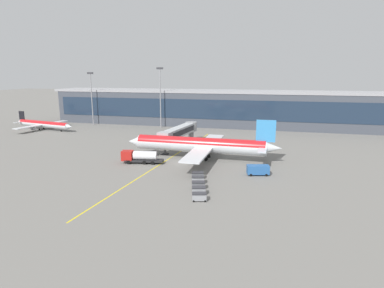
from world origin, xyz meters
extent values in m
plane|color=slate|center=(0.00, 0.00, 0.00)|extent=(700.00, 700.00, 0.00)
cube|color=yellow|center=(-4.95, 2.00, 0.00)|extent=(7.00, 79.74, 0.01)
cube|color=#424751|center=(4.90, 63.96, 7.31)|extent=(162.85, 17.77, 14.63)
cube|color=#1E2D42|center=(4.90, 55.01, 8.05)|extent=(157.96, 0.16, 8.19)
cube|color=#99999E|center=(4.90, 63.96, 15.13)|extent=(166.10, 18.13, 1.00)
cylinder|color=silver|center=(3.36, 5.08, 3.81)|extent=(35.67, 4.16, 3.77)
cylinder|color=red|center=(3.36, 5.08, 4.15)|extent=(34.96, 4.00, 3.62)
cone|color=silver|center=(-15.77, 5.29, 3.81)|extent=(3.81, 3.62, 3.58)
cone|color=silver|center=(22.68, 4.87, 4.19)|extent=(4.56, 3.26, 3.21)
cube|color=#388CD1|center=(20.68, 4.89, 8.52)|extent=(4.91, 0.41, 5.66)
cube|color=silver|center=(20.13, 1.13, 4.37)|extent=(2.06, 6.06, 0.24)
cube|color=silver|center=(20.22, 8.67, 4.37)|extent=(2.06, 6.06, 0.24)
cube|color=silver|center=(4.76, -4.31, 3.53)|extent=(4.96, 15.02, 0.40)
cube|color=silver|center=(4.96, 14.43, 3.53)|extent=(4.96, 15.02, 0.40)
cylinder|color=#939399|center=(3.79, -1.60, 2.19)|extent=(2.93, 2.11, 2.08)
cylinder|color=#939399|center=(3.93, 11.75, 2.19)|extent=(2.93, 2.11, 2.08)
cylinder|color=black|center=(-9.47, 5.22, 0.50)|extent=(1.00, 0.41, 1.00)
cylinder|color=slate|center=(-9.47, 5.22, 1.46)|extent=(0.20, 0.20, 1.92)
cylinder|color=black|center=(5.48, 3.36, 0.50)|extent=(1.00, 0.41, 1.00)
cylinder|color=slate|center=(5.48, 3.36, 1.46)|extent=(0.20, 0.20, 1.92)
cylinder|color=black|center=(5.52, 6.75, 0.50)|extent=(1.00, 0.41, 1.00)
cylinder|color=slate|center=(5.52, 6.75, 1.46)|extent=(0.20, 0.20, 1.92)
cube|color=#B2B7BC|center=(-6.06, 17.37, 5.11)|extent=(5.52, 20.76, 2.80)
cube|color=#232328|center=(-6.01, 17.36, 5.11)|extent=(5.23, 17.51, 1.54)
cube|color=#9EA3A8|center=(-7.33, 7.18, 5.11)|extent=(3.97, 3.62, 2.94)
cylinder|color=#4C4C51|center=(-7.33, 7.18, 1.85)|extent=(0.70, 0.70, 3.71)
cube|color=#262628|center=(-7.33, 7.18, 0.15)|extent=(2.01, 2.01, 0.30)
cylinder|color=gray|center=(-4.79, 27.56, 5.11)|extent=(3.90, 3.90, 3.08)
cylinder|color=gray|center=(-4.79, 27.56, 1.85)|extent=(1.80, 1.80, 3.71)
cube|color=#232326|center=(-9.70, -2.73, 0.75)|extent=(10.28, 4.20, 0.50)
cube|color=#B21E19|center=(-14.03, -3.49, 2.00)|extent=(3.19, 2.95, 2.50)
cube|color=black|center=(-15.27, -3.71, 2.50)|extent=(0.56, 2.29, 1.12)
cylinder|color=silver|center=(-9.42, -2.68, 2.10)|extent=(6.29, 3.21, 2.20)
cylinder|color=black|center=(-13.27, -4.57, 0.50)|extent=(1.05, 0.52, 1.00)
cylinder|color=black|center=(-13.69, -2.23, 0.50)|extent=(1.05, 0.52, 1.00)
cylinder|color=black|center=(-9.20, -3.85, 0.50)|extent=(1.05, 0.52, 1.00)
cylinder|color=black|center=(-9.61, -1.51, 0.50)|extent=(1.05, 0.52, 1.00)
cylinder|color=black|center=(-7.13, -3.48, 0.50)|extent=(1.05, 0.52, 1.00)
cylinder|color=black|center=(-7.54, -1.14, 0.50)|extent=(1.05, 0.52, 1.00)
cube|color=#285B9E|center=(19.52, -5.66, 1.30)|extent=(5.36, 3.23, 2.00)
cube|color=black|center=(18.30, -5.96, 1.65)|extent=(2.15, 2.25, 0.60)
cylinder|color=black|center=(18.04, -7.00, 0.30)|extent=(0.64, 0.39, 0.60)
cylinder|color=black|center=(17.59, -5.16, 0.30)|extent=(0.64, 0.39, 0.60)
cylinder|color=black|center=(21.44, -6.16, 0.30)|extent=(0.64, 0.39, 0.60)
cylinder|color=black|center=(20.99, -4.33, 0.30)|extent=(0.64, 0.39, 0.60)
cube|color=gray|center=(9.82, -23.87, 0.73)|extent=(2.89, 2.10, 1.10)
cube|color=#333338|center=(9.82, -23.87, 1.43)|extent=(2.95, 2.14, 0.10)
cylinder|color=black|center=(9.01, -24.85, 0.18)|extent=(0.38, 0.21, 0.36)
cylinder|color=black|center=(8.63, -23.40, 0.18)|extent=(0.38, 0.21, 0.36)
cylinder|color=black|center=(11.02, -24.33, 0.18)|extent=(0.38, 0.21, 0.36)
cylinder|color=black|center=(10.64, -22.88, 0.18)|extent=(0.38, 0.21, 0.36)
cube|color=gray|center=(9.02, -20.77, 0.73)|extent=(2.89, 2.10, 1.10)
cube|color=#333338|center=(9.02, -20.77, 1.43)|extent=(2.95, 2.14, 0.10)
cylinder|color=black|center=(8.20, -21.75, 0.18)|extent=(0.38, 0.21, 0.36)
cylinder|color=black|center=(7.83, -20.30, 0.18)|extent=(0.38, 0.21, 0.36)
cylinder|color=black|center=(10.22, -21.23, 0.18)|extent=(0.38, 0.21, 0.36)
cylinder|color=black|center=(9.84, -19.78, 0.18)|extent=(0.38, 0.21, 0.36)
cube|color=#595B60|center=(8.22, -17.67, 0.73)|extent=(2.89, 2.10, 1.10)
cube|color=#333338|center=(8.22, -17.67, 1.43)|extent=(2.95, 2.14, 0.10)
cylinder|color=black|center=(7.40, -18.66, 0.18)|extent=(0.38, 0.21, 0.36)
cylinder|color=black|center=(7.03, -17.20, 0.18)|extent=(0.38, 0.21, 0.36)
cylinder|color=black|center=(9.42, -18.14, 0.18)|extent=(0.38, 0.21, 0.36)
cylinder|color=black|center=(9.04, -16.68, 0.18)|extent=(0.38, 0.21, 0.36)
cube|color=gray|center=(7.42, -14.57, 0.73)|extent=(2.89, 2.10, 1.10)
cube|color=#333338|center=(7.42, -14.57, 1.43)|extent=(2.95, 2.14, 0.10)
cylinder|color=black|center=(6.60, -15.56, 0.18)|extent=(0.38, 0.21, 0.36)
cylinder|color=black|center=(6.23, -14.11, 0.18)|extent=(0.38, 0.21, 0.36)
cylinder|color=black|center=(8.62, -15.04, 0.18)|extent=(0.38, 0.21, 0.36)
cylinder|color=black|center=(8.24, -13.59, 0.18)|extent=(0.38, 0.21, 0.36)
cube|color=#595B60|center=(6.62, -11.47, 0.73)|extent=(2.89, 2.10, 1.10)
cube|color=#333338|center=(6.62, -11.47, 1.43)|extent=(2.95, 2.14, 0.10)
cylinder|color=black|center=(5.80, -12.46, 0.18)|extent=(0.38, 0.21, 0.36)
cylinder|color=black|center=(5.43, -11.01, 0.18)|extent=(0.38, 0.21, 0.36)
cylinder|color=black|center=(7.82, -11.94, 0.18)|extent=(0.38, 0.21, 0.36)
cylinder|color=black|center=(7.44, -10.49, 0.18)|extent=(0.38, 0.21, 0.36)
cylinder|color=silver|center=(-69.39, 34.51, 2.34)|extent=(26.71, 7.59, 2.41)
cylinder|color=red|center=(-69.39, 34.51, 2.56)|extent=(26.17, 7.39, 2.31)
cone|color=silver|center=(-55.44, 31.74, 2.34)|extent=(2.81, 2.72, 2.29)
cone|color=silver|center=(-83.45, 37.31, 2.59)|extent=(3.24, 2.57, 2.05)
cube|color=black|center=(-82.02, 37.03, 5.36)|extent=(3.12, 0.84, 3.61)
cube|color=silver|center=(-81.06, 39.29, 2.71)|extent=(2.03, 4.04, 0.16)
cube|color=silver|center=(-82.00, 34.57, 2.71)|extent=(2.03, 4.04, 0.16)
cube|color=silver|center=(-69.01, 41.40, 2.16)|extent=(5.25, 11.63, 0.26)
cube|color=silver|center=(-71.68, 28.01, 2.16)|extent=(5.25, 11.63, 0.26)
cylinder|color=#939399|center=(-68.77, 39.29, 1.31)|extent=(2.08, 1.66, 1.33)
cylinder|color=#939399|center=(-70.64, 29.87, 1.31)|extent=(2.08, 1.66, 1.33)
cylinder|color=black|center=(-59.94, 32.63, 0.32)|extent=(0.69, 0.38, 0.65)
cylinder|color=slate|center=(-59.94, 32.63, 0.89)|extent=(0.13, 0.13, 1.14)
cylinder|color=black|center=(-70.75, 35.89, 0.32)|extent=(0.69, 0.38, 0.65)
cylinder|color=slate|center=(-70.75, 35.89, 0.89)|extent=(0.13, 0.13, 1.14)
cylinder|color=black|center=(-71.17, 33.76, 0.32)|extent=(0.69, 0.38, 0.65)
cylinder|color=slate|center=(-71.17, 33.76, 0.89)|extent=(0.13, 0.13, 1.14)
cylinder|color=gray|center=(-57.00, 51.96, 11.31)|extent=(0.44, 0.44, 22.62)
cube|color=#333338|center=(-57.00, 51.96, 23.02)|extent=(2.80, 0.50, 0.80)
cylinder|color=gray|center=(-24.43, 51.96, 12.28)|extent=(0.44, 0.44, 24.56)
cube|color=#333338|center=(-24.43, 51.96, 24.96)|extent=(2.80, 0.50, 0.80)
camera|label=1|loc=(22.08, -78.18, 22.90)|focal=30.15mm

